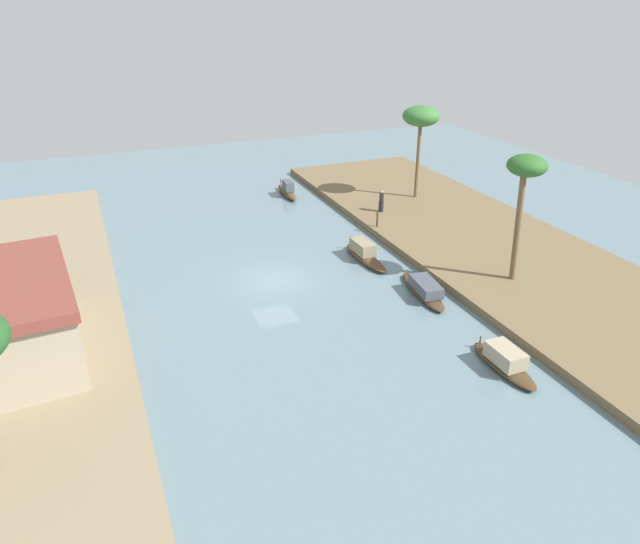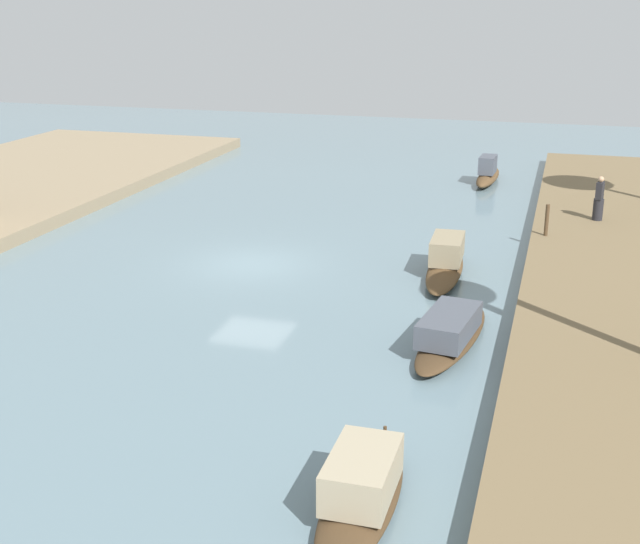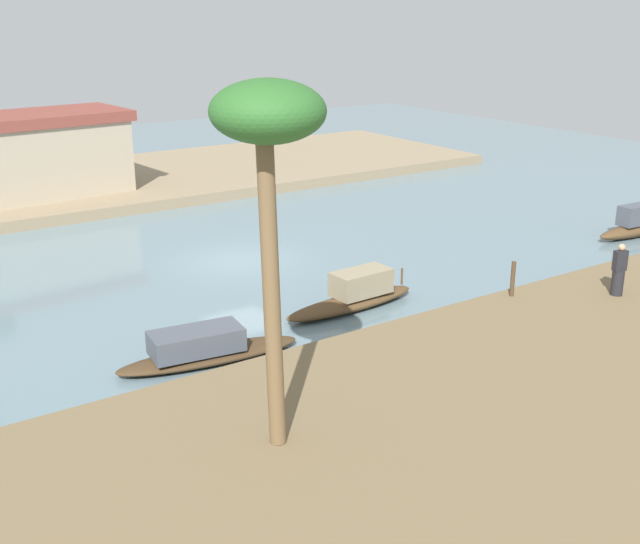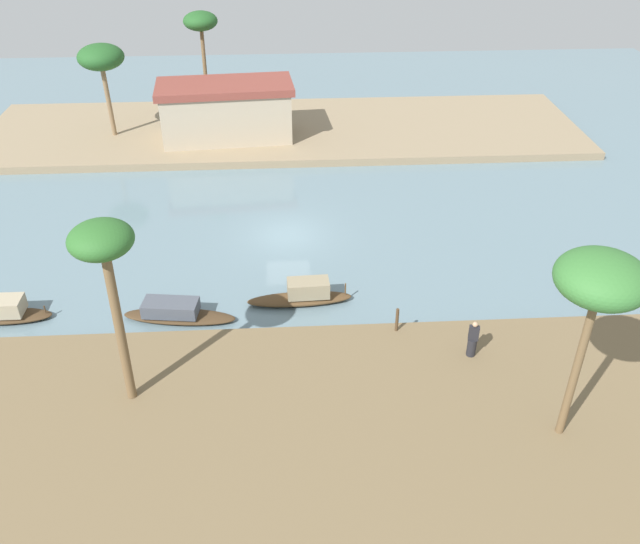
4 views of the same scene
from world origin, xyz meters
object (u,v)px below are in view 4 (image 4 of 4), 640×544
(person_on_near_bank, at_px, (473,341))
(palm_tree_right_tall, at_px, (201,24))
(sampan_with_tall_canopy, at_px, (609,283))
(sampan_upstream_small, at_px, (303,295))
(mooring_post, at_px, (397,320))
(palm_tree_left_near, at_px, (103,251))
(palm_tree_left_far, at_px, (601,282))
(sampan_foreground, at_px, (3,312))
(palm_tree_right_short, at_px, (101,58))
(sampan_with_red_awning, at_px, (176,313))
(riverside_building, at_px, (226,111))

(person_on_near_bank, bearing_deg, palm_tree_right_tall, -51.11)
(sampan_with_tall_canopy, bearing_deg, sampan_upstream_small, -176.79)
(sampan_with_tall_canopy, height_order, person_on_near_bank, person_on_near_bank)
(mooring_post, height_order, palm_tree_left_near, palm_tree_left_near)
(person_on_near_bank, bearing_deg, palm_tree_left_near, 20.98)
(mooring_post, height_order, palm_tree_left_far, palm_tree_left_far)
(sampan_foreground, xyz_separation_m, person_on_near_bank, (20.50, -4.29, 0.79))
(palm_tree_left_near, xyz_separation_m, palm_tree_right_tall, (0.46, 30.81, 0.33))
(palm_tree_left_near, height_order, palm_tree_right_short, palm_tree_left_near)
(sampan_with_red_awning, relative_size, palm_tree_right_tall, 0.69)
(palm_tree_left_far, xyz_separation_m, palm_tree_right_tall, (-15.32, 33.69, 0.26))
(palm_tree_left_near, relative_size, palm_tree_right_tall, 0.98)
(mooring_post, bearing_deg, sampan_upstream_small, 142.99)
(palm_tree_right_short, bearing_deg, palm_tree_left_far, -53.91)
(sampan_foreground, bearing_deg, palm_tree_right_tall, 73.93)
(sampan_with_tall_canopy, distance_m, riverside_building, 27.80)
(mooring_post, distance_m, palm_tree_left_near, 12.73)
(palm_tree_left_near, relative_size, palm_tree_right_short, 1.16)
(person_on_near_bank, distance_m, palm_tree_left_near, 14.86)
(palm_tree_right_short, bearing_deg, palm_tree_right_tall, 29.95)
(sampan_upstream_small, height_order, palm_tree_right_short, palm_tree_right_short)
(sampan_with_red_awning, bearing_deg, riverside_building, 94.03)
(palm_tree_right_short, distance_m, riverside_building, 9.01)
(palm_tree_left_near, height_order, riverside_building, palm_tree_left_near)
(sampan_with_red_awning, xyz_separation_m, sampan_foreground, (-7.85, 0.47, 0.05))
(sampan_upstream_small, height_order, riverside_building, riverside_building)
(sampan_with_tall_canopy, bearing_deg, sampan_with_red_awning, -174.20)
(sampan_foreground, xyz_separation_m, palm_tree_right_short, (0.83, 21.27, 5.56))
(person_on_near_bank, xyz_separation_m, palm_tree_left_far, (2.16, -4.38, 5.82))
(palm_tree_left_far, bearing_deg, sampan_with_tall_canopy, 57.59)
(sampan_upstream_small, bearing_deg, person_on_near_bank, -37.60)
(sampan_foreground, height_order, palm_tree_left_far, palm_tree_left_far)
(sampan_upstream_small, distance_m, sampan_with_tall_canopy, 14.85)
(sampan_with_tall_canopy, relative_size, riverside_building, 0.47)
(palm_tree_left_near, bearing_deg, riverside_building, 85.19)
(sampan_foreground, bearing_deg, person_on_near_bank, -11.55)
(sampan_with_tall_canopy, xyz_separation_m, palm_tree_right_tall, (-21.22, 24.41, 6.85))
(sampan_with_tall_canopy, height_order, riverside_building, riverside_building)
(person_on_near_bank, xyz_separation_m, palm_tree_right_short, (-19.67, 25.56, 4.78))
(mooring_post, xyz_separation_m, palm_tree_left_near, (-10.79, -3.31, 5.89))
(palm_tree_left_far, bearing_deg, mooring_post, 128.90)
(sampan_with_red_awning, distance_m, sampan_with_tall_canopy, 20.73)
(riverside_building, bearing_deg, mooring_post, -74.13)
(palm_tree_left_near, bearing_deg, sampan_foreground, 139.90)
(mooring_post, distance_m, palm_tree_right_tall, 30.03)
(riverside_building, bearing_deg, palm_tree_left_near, -99.57)
(palm_tree_left_near, bearing_deg, sampan_with_tall_canopy, 16.46)
(palm_tree_right_tall, bearing_deg, palm_tree_left_far, -65.54)
(sampan_upstream_small, distance_m, riverside_building, 20.47)
(sampan_upstream_small, height_order, palm_tree_right_tall, palm_tree_right_tall)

